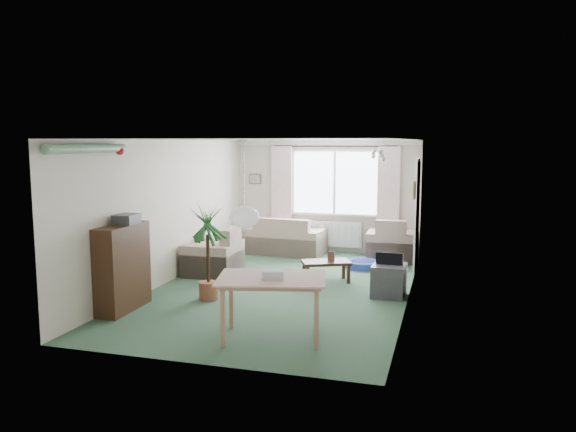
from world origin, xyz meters
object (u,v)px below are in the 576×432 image
(coffee_table, at_px, (326,271))
(houseplant, at_px, (208,252))
(sofa, at_px, (287,235))
(bookshelf, at_px, (123,268))
(armchair_left, at_px, (213,251))
(pet_bed, at_px, (363,264))
(dining_table, at_px, (272,308))
(armchair_corner, at_px, (392,239))
(tv_cube, at_px, (389,280))

(coffee_table, bearing_deg, houseplant, -133.91)
(sofa, distance_m, bookshelf, 4.63)
(armchair_left, bearing_deg, sofa, 159.25)
(coffee_table, bearing_deg, bookshelf, -135.68)
(houseplant, distance_m, pet_bed, 3.44)
(bookshelf, xyz_separation_m, dining_table, (2.37, -0.52, -0.24))
(armchair_left, relative_size, houseplant, 0.65)
(armchair_corner, bearing_deg, bookshelf, 51.59)
(sofa, distance_m, tv_cube, 3.66)
(sofa, xyz_separation_m, dining_table, (1.26, -5.01, -0.03))
(tv_cube, relative_size, pet_bed, 0.82)
(bookshelf, relative_size, houseplant, 0.84)
(sofa, bearing_deg, tv_cube, 136.00)
(bookshelf, bearing_deg, dining_table, -13.71)
(sofa, xyz_separation_m, pet_bed, (1.75, -0.89, -0.33))
(armchair_left, height_order, coffee_table, armchair_left)
(coffee_table, distance_m, pet_bed, 1.31)
(sofa, bearing_deg, armchair_corner, -176.27)
(tv_cube, bearing_deg, armchair_corner, 96.93)
(armchair_corner, relative_size, pet_bed, 1.44)
(coffee_table, distance_m, houseplant, 2.21)
(coffee_table, distance_m, bookshelf, 3.41)
(houseplant, bearing_deg, sofa, 87.31)
(armchair_left, relative_size, coffee_table, 1.17)
(coffee_table, distance_m, dining_table, 2.89)
(sofa, bearing_deg, pet_bed, 157.40)
(coffee_table, xyz_separation_m, houseplant, (-1.48, -1.54, 0.54))
(dining_table, height_order, pet_bed, dining_table)
(tv_cube, bearing_deg, bookshelf, -151.49)
(dining_table, bearing_deg, tv_cube, 62.73)
(houseplant, xyz_separation_m, dining_table, (1.43, -1.35, -0.35))
(sofa, relative_size, dining_table, 1.34)
(bookshelf, distance_m, houseplant, 1.25)
(armchair_corner, relative_size, houseplant, 0.66)
(coffee_table, bearing_deg, dining_table, -91.04)
(armchair_corner, relative_size, dining_table, 0.81)
(coffee_table, height_order, tv_cube, tv_cube)
(armchair_corner, xyz_separation_m, dining_table, (-0.95, -4.99, -0.06))
(houseplant, relative_size, dining_table, 1.22)
(armchair_left, distance_m, tv_cube, 3.26)
(pet_bed, bearing_deg, bookshelf, -128.54)
(houseplant, xyz_separation_m, pet_bed, (1.93, 2.77, -0.66))
(armchair_left, distance_m, coffee_table, 2.09)
(sofa, relative_size, coffee_table, 1.98)
(coffee_table, bearing_deg, pet_bed, 70.19)
(armchair_corner, relative_size, coffee_table, 1.19)
(coffee_table, bearing_deg, armchair_corner, 66.91)
(tv_cube, bearing_deg, pet_bed, 112.35)
(dining_table, relative_size, tv_cube, 2.17)
(dining_table, bearing_deg, houseplant, 136.72)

